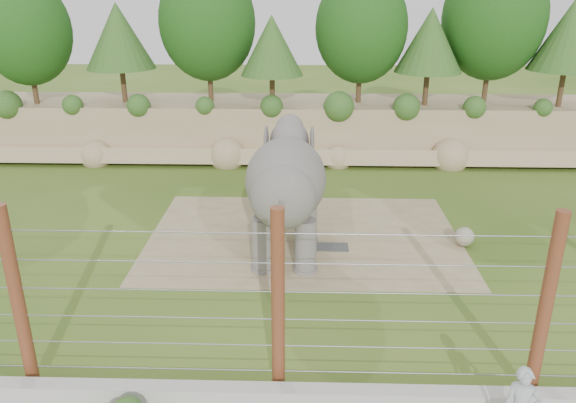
{
  "coord_description": "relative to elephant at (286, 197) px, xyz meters",
  "views": [
    {
      "loc": [
        0.45,
        -13.68,
        7.67
      ],
      "look_at": [
        0.0,
        2.0,
        1.6
      ],
      "focal_mm": 35.0,
      "sensor_mm": 36.0,
      "label": 1
    }
  ],
  "objects": [
    {
      "name": "ground",
      "position": [
        0.05,
        -1.62,
        -1.88
      ],
      "size": [
        90.0,
        90.0,
        0.0
      ],
      "primitive_type": "plane",
      "color": "#365615",
      "rests_on": "ground"
    },
    {
      "name": "dirt_patch",
      "position": [
        0.55,
        1.38,
        -1.87
      ],
      "size": [
        10.0,
        7.0,
        0.02
      ],
      "primitive_type": "cube",
      "color": "#8D7557",
      "rests_on": "ground"
    },
    {
      "name": "drain_grate",
      "position": [
        1.43,
        0.54,
        -1.85
      ],
      "size": [
        1.0,
        0.6,
        0.03
      ],
      "primitive_type": "cube",
      "color": "#262628",
      "rests_on": "dirt_patch"
    },
    {
      "name": "back_embankment",
      "position": [
        0.64,
        11.06,
        2.08
      ],
      "size": [
        30.0,
        5.52,
        8.77
      ],
      "color": "tan",
      "rests_on": "ground"
    },
    {
      "name": "elephant",
      "position": [
        0.0,
        0.0,
        0.0
      ],
      "size": [
        2.11,
        4.7,
        3.77
      ],
      "primitive_type": null,
      "rotation": [
        0.0,
        0.0,
        -0.03
      ],
      "color": "#585350",
      "rests_on": "ground"
    },
    {
      "name": "retaining_wall",
      "position": [
        0.05,
        -6.62,
        -1.63
      ],
      "size": [
        26.0,
        0.35,
        0.5
      ],
      "primitive_type": "cube",
      "color": "#A4A499",
      "rests_on": "ground"
    },
    {
      "name": "barrier_fence",
      "position": [
        0.05,
        -6.12,
        0.12
      ],
      "size": [
        20.26,
        0.26,
        4.0
      ],
      "color": "brown",
      "rests_on": "ground"
    },
    {
      "name": "stone_ball",
      "position": [
        5.55,
        0.8,
        -1.56
      ],
      "size": [
        0.61,
        0.61,
        0.61
      ],
      "primitive_type": "sphere",
      "color": "gray",
      "rests_on": "dirt_patch"
    }
  ]
}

